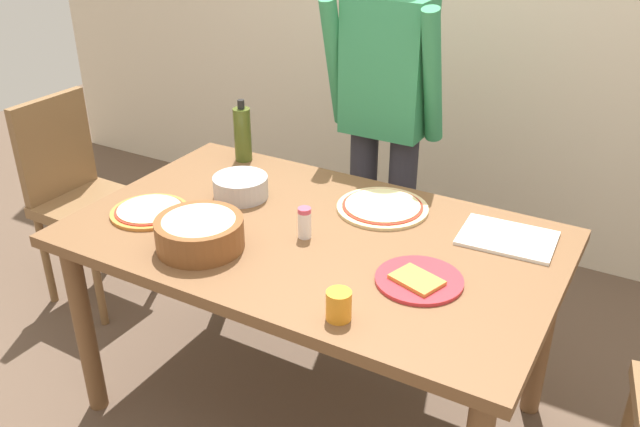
{
  "coord_description": "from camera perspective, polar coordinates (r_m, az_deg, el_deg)",
  "views": [
    {
      "loc": [
        0.99,
        -1.69,
        1.85
      ],
      "look_at": [
        0.0,
        0.05,
        0.81
      ],
      "focal_mm": 38.04,
      "sensor_mm": 36.0,
      "label": 1
    }
  ],
  "objects": [
    {
      "name": "cup_orange",
      "position": [
        1.82,
        1.59,
        -7.72
      ],
      "size": [
        0.07,
        0.07,
        0.08
      ],
      "primitive_type": "cylinder",
      "color": "orange",
      "rests_on": "dining_table"
    },
    {
      "name": "dining_table",
      "position": [
        2.29,
        -0.62,
        -3.63
      ],
      "size": [
        1.6,
        0.96,
        0.76
      ],
      "color": "brown",
      "rests_on": "ground"
    },
    {
      "name": "popcorn_bowl",
      "position": [
        2.17,
        -10.1,
        -1.41
      ],
      "size": [
        0.28,
        0.28,
        0.11
      ],
      "color": "brown",
      "rests_on": "dining_table"
    },
    {
      "name": "salt_shaker",
      "position": [
        2.2,
        -1.31,
        -0.77
      ],
      "size": [
        0.04,
        0.04,
        0.11
      ],
      "color": "white",
      "rests_on": "dining_table"
    },
    {
      "name": "pizza_raw_on_board",
      "position": [
        2.4,
        5.28,
        0.54
      ],
      "size": [
        0.32,
        0.32,
        0.02
      ],
      "color": "beige",
      "rests_on": "dining_table"
    },
    {
      "name": "mixing_bowl_steel",
      "position": [
        2.49,
        -6.69,
        2.24
      ],
      "size": [
        0.2,
        0.2,
        0.08
      ],
      "color": "#B7B7BC",
      "rests_on": "dining_table"
    },
    {
      "name": "olive_oil_bottle",
      "position": [
        2.78,
        -6.53,
        6.67
      ],
      "size": [
        0.07,
        0.07,
        0.26
      ],
      "color": "#47561E",
      "rests_on": "dining_table"
    },
    {
      "name": "cutting_board_white",
      "position": [
        2.29,
        15.49,
        -2.01
      ],
      "size": [
        0.31,
        0.24,
        0.01
      ],
      "primitive_type": "cube",
      "rotation": [
        0.0,
        0.0,
        0.06
      ],
      "color": "white",
      "rests_on": "dining_table"
    },
    {
      "name": "person_cook",
      "position": [
        2.83,
        5.49,
        8.54
      ],
      "size": [
        0.49,
        0.25,
        1.62
      ],
      "color": "#2D2D38",
      "rests_on": "ground"
    },
    {
      "name": "chair_wooden_left",
      "position": [
        3.24,
        -19.68,
        1.93
      ],
      "size": [
        0.41,
        0.41,
        0.95
      ],
      "color": "brown",
      "rests_on": "ground"
    },
    {
      "name": "pizza_cooked_on_tray",
      "position": [
        2.44,
        -14.14,
        0.21
      ],
      "size": [
        0.27,
        0.27,
        0.02
      ],
      "color": "#C67A33",
      "rests_on": "dining_table"
    },
    {
      "name": "plate_with_slice",
      "position": [
        2.01,
        8.31,
        -5.55
      ],
      "size": [
        0.26,
        0.26,
        0.02
      ],
      "color": "red",
      "rests_on": "dining_table"
    },
    {
      "name": "ground",
      "position": [
        2.7,
        -0.55,
        -15.88
      ],
      "size": [
        8.0,
        8.0,
        0.0
      ],
      "primitive_type": "plane",
      "color": "brown"
    }
  ]
}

